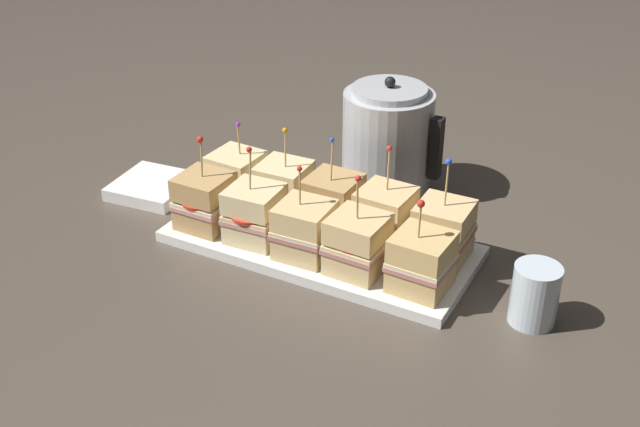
{
  "coord_description": "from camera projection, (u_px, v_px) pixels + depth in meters",
  "views": [
    {
      "loc": [
        0.54,
        -1.01,
        0.72
      ],
      "look_at": [
        0.0,
        0.0,
        0.07
      ],
      "focal_mm": 45.0,
      "sensor_mm": 36.0,
      "label": 1
    }
  ],
  "objects": [
    {
      "name": "ground_plane",
      "position": [
        320.0,
        248.0,
        1.36
      ],
      "size": [
        6.0,
        6.0,
        0.0
      ],
      "primitive_type": "plane",
      "color": "#4C4238"
    },
    {
      "name": "serving_platter",
      "position": [
        320.0,
        244.0,
        1.35
      ],
      "size": [
        0.52,
        0.23,
        0.02
      ],
      "color": "white",
      "rests_on": "ground_plane"
    },
    {
      "name": "sandwich_front_far_left",
      "position": [
        205.0,
        201.0,
        1.37
      ],
      "size": [
        0.09,
        0.09,
        0.17
      ],
      "color": "tan",
      "rests_on": "serving_platter"
    },
    {
      "name": "sandwich_front_left",
      "position": [
        255.0,
        214.0,
        1.33
      ],
      "size": [
        0.09,
        0.09,
        0.17
      ],
      "color": "beige",
      "rests_on": "serving_platter"
    },
    {
      "name": "sandwich_front_center",
      "position": [
        304.0,
        230.0,
        1.29
      ],
      "size": [
        0.09,
        0.09,
        0.16
      ],
      "color": "#DBB77A",
      "rests_on": "serving_platter"
    },
    {
      "name": "sandwich_front_right",
      "position": [
        358.0,
        244.0,
        1.25
      ],
      "size": [
        0.09,
        0.09,
        0.17
      ],
      "color": "#DBB77A",
      "rests_on": "serving_platter"
    },
    {
      "name": "sandwich_front_far_right",
      "position": [
        421.0,
        262.0,
        1.21
      ],
      "size": [
        0.09,
        0.09,
        0.15
      ],
      "color": "tan",
      "rests_on": "serving_platter"
    },
    {
      "name": "sandwich_back_far_left",
      "position": [
        237.0,
        178.0,
        1.44
      ],
      "size": [
        0.09,
        0.09,
        0.16
      ],
      "color": "beige",
      "rests_on": "serving_platter"
    },
    {
      "name": "sandwich_back_left",
      "position": [
        284.0,
        189.0,
        1.4
      ],
      "size": [
        0.09,
        0.09,
        0.17
      ],
      "color": "beige",
      "rests_on": "serving_platter"
    },
    {
      "name": "sandwich_back_center",
      "position": [
        332.0,
        202.0,
        1.36
      ],
      "size": [
        0.09,
        0.09,
        0.17
      ],
      "color": "tan",
      "rests_on": "serving_platter"
    },
    {
      "name": "sandwich_back_right",
      "position": [
        385.0,
        216.0,
        1.32
      ],
      "size": [
        0.09,
        0.09,
        0.17
      ],
      "color": "#DBB77A",
      "rests_on": "serving_platter"
    },
    {
      "name": "sandwich_back_far_right",
      "position": [
        443.0,
        231.0,
        1.28
      ],
      "size": [
        0.09,
        0.09,
        0.18
      ],
      "color": "#DBB77A",
      "rests_on": "serving_platter"
    },
    {
      "name": "kettle_steel",
      "position": [
        388.0,
        141.0,
        1.49
      ],
      "size": [
        0.19,
        0.17,
        0.23
      ],
      "color": "#B7BABF",
      "rests_on": "ground_plane"
    },
    {
      "name": "drinking_glass",
      "position": [
        535.0,
        295.0,
        1.16
      ],
      "size": [
        0.07,
        0.07,
        0.09
      ],
      "color": "silver",
      "rests_on": "ground_plane"
    },
    {
      "name": "napkin_stack",
      "position": [
        153.0,
        187.0,
        1.53
      ],
      "size": [
        0.15,
        0.15,
        0.02
      ],
      "color": "white",
      "rests_on": "ground_plane"
    }
  ]
}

